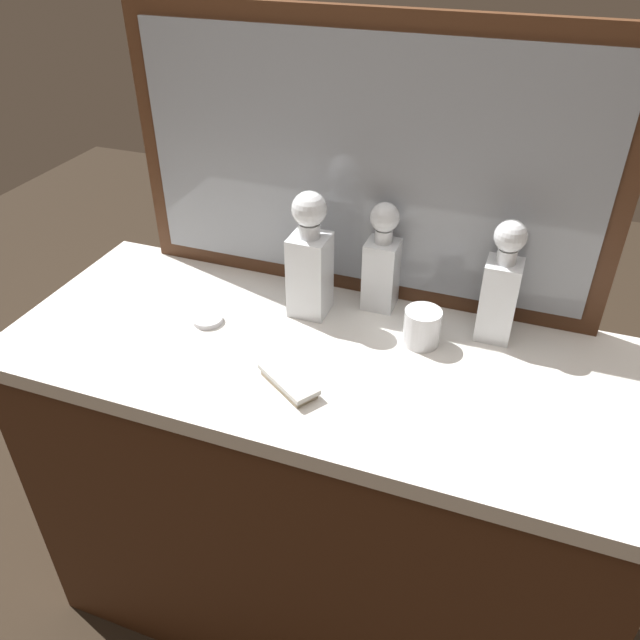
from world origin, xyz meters
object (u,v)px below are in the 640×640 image
at_px(crystal_tumbler_far_right, 422,329).
at_px(porcelain_dish, 208,320).
at_px(crystal_decanter_right, 382,267).
at_px(crystal_decanter_far_left, 500,293).
at_px(silver_brush_far_right, 289,381).
at_px(crystal_decanter_rear, 310,266).

height_order(crystal_tumbler_far_right, porcelain_dish, crystal_tumbler_far_right).
bearing_deg(crystal_tumbler_far_right, crystal_decanter_right, 137.67).
xyz_separation_m(crystal_decanter_right, crystal_tumbler_far_right, (0.12, -0.11, -0.07)).
xyz_separation_m(crystal_decanter_far_left, silver_brush_far_right, (-0.35, -0.31, -0.10)).
xyz_separation_m(crystal_decanter_rear, crystal_tumbler_far_right, (0.27, -0.03, -0.08)).
height_order(crystal_decanter_rear, crystal_decanter_right, crystal_decanter_rear).
xyz_separation_m(crystal_decanter_far_left, porcelain_dish, (-0.61, -0.17, -0.10)).
bearing_deg(porcelain_dish, crystal_decanter_right, 30.47).
xyz_separation_m(crystal_tumbler_far_right, silver_brush_far_right, (-0.21, -0.23, -0.02)).
bearing_deg(crystal_decanter_rear, crystal_decanter_right, 29.00).
relative_size(crystal_decanter_far_left, crystal_decanter_rear, 0.94).
distance_m(crystal_decanter_far_left, crystal_decanter_right, 0.27).
xyz_separation_m(crystal_tumbler_far_right, porcelain_dish, (-0.46, -0.09, -0.03)).
bearing_deg(silver_brush_far_right, porcelain_dish, 151.00).
relative_size(crystal_decanter_right, porcelain_dish, 3.79).
distance_m(crystal_decanter_rear, crystal_decanter_right, 0.16).
height_order(crystal_decanter_rear, porcelain_dish, crystal_decanter_rear).
distance_m(crystal_tumbler_far_right, silver_brush_far_right, 0.31).
height_order(silver_brush_far_right, porcelain_dish, silver_brush_far_right).
height_order(crystal_decanter_far_left, crystal_decanter_right, crystal_decanter_far_left).
bearing_deg(porcelain_dish, silver_brush_far_right, -29.00).
height_order(crystal_decanter_right, silver_brush_far_right, crystal_decanter_right).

